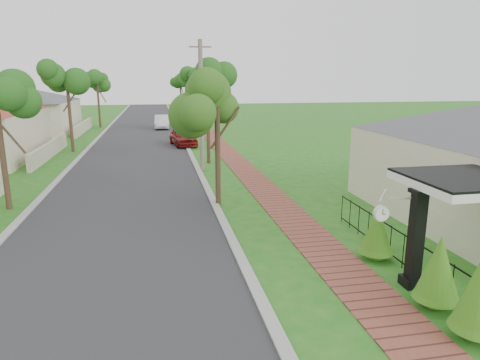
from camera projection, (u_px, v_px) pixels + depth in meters
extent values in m
plane|color=#1F6919|center=(226.00, 284.00, 10.86)|extent=(160.00, 160.00, 0.00)
cube|color=#28282B|center=(137.00, 154.00, 29.40)|extent=(7.00, 120.00, 0.02)
cube|color=#9E9E99|center=(190.00, 153.00, 30.08)|extent=(0.30, 120.00, 0.10)
cube|color=#9E9E99|center=(81.00, 156.00, 28.73)|extent=(0.30, 120.00, 0.10)
cube|color=brown|center=(226.00, 152.00, 30.56)|extent=(1.50, 120.00, 0.03)
cube|color=white|center=(469.00, 182.00, 10.39)|extent=(2.90, 2.60, 0.20)
cube|color=black|center=(470.00, 177.00, 10.36)|extent=(2.90, 2.60, 0.06)
cube|color=black|center=(416.00, 239.00, 10.46)|extent=(0.30, 0.30, 2.52)
cube|color=black|center=(412.00, 281.00, 10.72)|extent=(0.48, 0.48, 0.24)
cube|color=black|center=(421.00, 191.00, 10.18)|extent=(0.42, 0.42, 0.10)
cube|color=black|center=(405.00, 235.00, 11.55)|extent=(0.03, 8.00, 0.03)
cube|color=black|center=(402.00, 263.00, 11.73)|extent=(0.03, 8.00, 0.03)
cylinder|color=black|center=(473.00, 299.00, 9.11)|extent=(0.02, 0.02, 1.00)
cylinder|color=black|center=(452.00, 285.00, 9.74)|extent=(0.02, 0.02, 1.00)
cylinder|color=black|center=(434.00, 272.00, 10.38)|extent=(0.02, 0.02, 1.00)
cylinder|color=black|center=(418.00, 261.00, 11.02)|extent=(0.02, 0.02, 1.00)
cylinder|color=black|center=(403.00, 251.00, 11.65)|extent=(0.02, 0.02, 1.00)
cylinder|color=black|center=(390.00, 242.00, 12.29)|extent=(0.02, 0.02, 1.00)
cylinder|color=black|center=(379.00, 234.00, 12.93)|extent=(0.02, 0.02, 1.00)
cylinder|color=black|center=(368.00, 227.00, 13.56)|extent=(0.02, 0.02, 1.00)
cylinder|color=black|center=(359.00, 220.00, 14.20)|extent=(0.02, 0.02, 1.00)
cylinder|color=black|center=(350.00, 214.00, 14.84)|extent=(0.02, 0.02, 1.00)
cylinder|color=black|center=(342.00, 208.00, 15.47)|extent=(0.02, 0.02, 1.00)
cylinder|color=#382619|center=(208.00, 126.00, 25.89)|extent=(0.22, 0.22, 4.55)
sphere|color=#1F5015|center=(207.00, 86.00, 25.34)|extent=(1.70, 1.70, 1.70)
cylinder|color=#382619|center=(190.00, 108.00, 39.23)|extent=(0.22, 0.22, 4.90)
sphere|color=#1F5015|center=(189.00, 79.00, 38.63)|extent=(1.70, 1.70, 1.70)
cylinder|color=#382619|center=(181.00, 104.00, 52.68)|extent=(0.22, 0.22, 4.20)
sphere|color=#1F5015|center=(180.00, 85.00, 52.17)|extent=(1.70, 1.70, 1.70)
cylinder|color=#382619|center=(3.00, 162.00, 16.66)|extent=(0.22, 0.22, 3.85)
cylinder|color=#382619|center=(70.00, 117.00, 29.91)|extent=(0.22, 0.22, 4.90)
sphere|color=#1F5015|center=(67.00, 79.00, 29.31)|extent=(1.70, 1.70, 1.70)
cylinder|color=#382619|center=(99.00, 106.00, 45.23)|extent=(0.22, 0.22, 4.55)
sphere|color=#1F5015|center=(97.00, 83.00, 44.68)|extent=(1.70, 1.70, 1.70)
sphere|color=#266113|center=(476.00, 322.00, 8.40)|extent=(0.81, 0.81, 0.81)
sphere|color=#266113|center=(436.00, 293.00, 9.62)|extent=(0.79, 0.79, 0.79)
cone|color=#266113|center=(439.00, 265.00, 9.47)|extent=(0.90, 0.90, 1.37)
sphere|color=#266113|center=(376.00, 248.00, 12.25)|extent=(0.76, 0.76, 0.76)
cone|color=#266113|center=(377.00, 228.00, 12.10)|extent=(0.86, 0.86, 1.25)
cube|color=#BFB299|center=(50.00, 150.00, 28.25)|extent=(0.25, 10.00, 1.00)
cube|color=beige|center=(11.00, 118.00, 40.20)|extent=(11.00, 10.00, 3.00)
pyramid|color=#4C4C51|center=(8.00, 93.00, 39.67)|extent=(15.56, 15.56, 1.60)
cube|color=#BFB299|center=(83.00, 127.00, 41.62)|extent=(0.25, 10.00, 1.00)
imported|color=maroon|center=(183.00, 137.00, 33.11)|extent=(2.23, 4.24, 1.37)
imported|color=white|center=(162.00, 122.00, 44.59)|extent=(1.57, 4.21, 1.38)
cylinder|color=#382619|center=(218.00, 157.00, 17.23)|extent=(0.22, 0.22, 4.02)
sphere|color=#34631C|center=(217.00, 103.00, 16.74)|extent=(2.00, 2.00, 2.00)
cylinder|color=#7A6A5F|center=(201.00, 107.00, 23.52)|extent=(0.24, 0.24, 7.14)
cube|color=#7A6A5F|center=(200.00, 47.00, 22.79)|extent=(1.20, 0.08, 0.08)
cube|color=silver|center=(402.00, 199.00, 10.29)|extent=(0.67, 0.05, 0.05)
cylinder|color=silver|center=(382.00, 206.00, 10.23)|extent=(0.02, 0.02, 0.29)
cylinder|color=silver|center=(381.00, 213.00, 10.27)|extent=(0.40, 0.10, 0.40)
cylinder|color=white|center=(382.00, 214.00, 10.22)|extent=(0.34, 0.01, 0.34)
cylinder|color=white|center=(380.00, 213.00, 10.32)|extent=(0.34, 0.01, 0.34)
cube|color=black|center=(383.00, 212.00, 10.19)|extent=(0.01, 0.01, 0.13)
cube|color=black|center=(384.00, 214.00, 10.22)|extent=(0.09, 0.01, 0.02)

